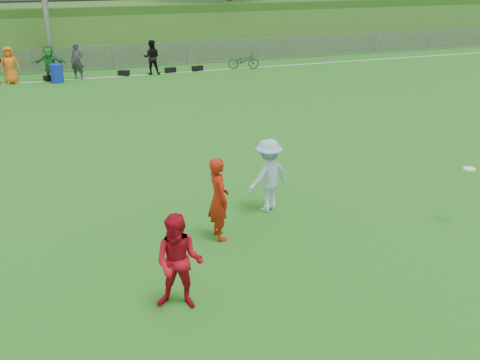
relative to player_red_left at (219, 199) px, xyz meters
name	(u,v)px	position (x,y,z in m)	size (l,w,h in m)	color
ground	(236,245)	(0.22, -0.44, -0.88)	(120.00, 120.00, 0.00)	#146317
sideline_far	(119,76)	(0.22, 17.56, -0.87)	(60.00, 0.10, 0.01)	white
fence	(112,57)	(0.22, 19.56, -0.23)	(58.00, 0.06, 1.30)	gray
berm	(92,20)	(0.22, 30.56, 0.62)	(120.00, 18.00, 3.00)	#2E5A19
spectator_row	(60,62)	(-2.48, 17.56, -0.03)	(8.33, 0.88, 1.69)	red
gear_bags	(137,72)	(1.16, 17.66, -0.75)	(7.90, 0.57, 0.26)	black
player_red_left	(219,199)	(0.00, 0.00, 0.00)	(0.64, 0.42, 1.75)	#A21D0B
player_red_center	(179,263)	(-1.31, -2.08, -0.04)	(0.81, 0.63, 1.67)	#AE0C1C
player_blue	(268,175)	(1.45, 0.90, -0.03)	(1.10, 0.63, 1.70)	#98C1D3
frisbee	(469,169)	(5.19, -1.12, 0.39)	(0.25, 0.25, 0.02)	silver
recycling_bin	(57,73)	(-2.66, 17.06, -0.44)	(0.58, 0.58, 0.87)	#102DB5
bicycle	(244,61)	(6.76, 17.42, -0.45)	(0.57, 1.63, 0.86)	#2A2A2C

